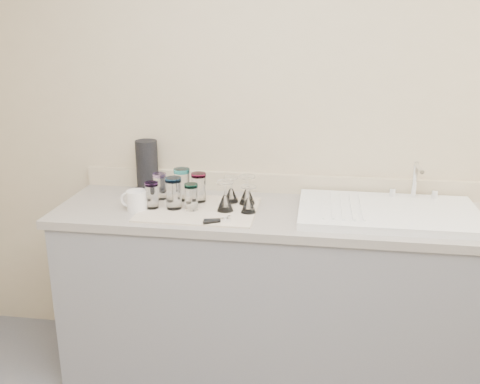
% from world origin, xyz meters
% --- Properties ---
extents(room_envelope, '(3.54, 3.50, 2.52)m').
position_xyz_m(room_envelope, '(0.00, 0.00, 1.56)').
color(room_envelope, '#5A595F').
rests_on(room_envelope, ground).
extents(counter_unit, '(2.06, 0.62, 0.90)m').
position_xyz_m(counter_unit, '(0.00, 1.20, 0.45)').
color(counter_unit, slate).
rests_on(counter_unit, ground).
extents(sink_unit, '(0.82, 0.50, 0.22)m').
position_xyz_m(sink_unit, '(0.55, 1.20, 0.92)').
color(sink_unit, white).
rests_on(sink_unit, counter_unit).
extents(dish_towel, '(0.55, 0.42, 0.01)m').
position_xyz_m(dish_towel, '(-0.34, 1.15, 0.90)').
color(dish_towel, silver).
rests_on(dish_towel, counter_unit).
extents(tumbler_teal, '(0.07, 0.07, 0.13)m').
position_xyz_m(tumbler_teal, '(-0.56, 1.27, 0.98)').
color(tumbler_teal, white).
rests_on(tumbler_teal, dish_towel).
extents(tumbler_cyan, '(0.08, 0.08, 0.16)m').
position_xyz_m(tumbler_cyan, '(-0.45, 1.27, 0.99)').
color(tumbler_cyan, white).
rests_on(tumbler_cyan, dish_towel).
extents(tumbler_purple, '(0.07, 0.07, 0.15)m').
position_xyz_m(tumbler_purple, '(-0.36, 1.25, 0.98)').
color(tumbler_purple, white).
rests_on(tumbler_purple, dish_towel).
extents(tumbler_magenta, '(0.06, 0.06, 0.13)m').
position_xyz_m(tumbler_magenta, '(-0.56, 1.12, 0.97)').
color(tumbler_magenta, white).
rests_on(tumbler_magenta, dish_towel).
extents(tumbler_blue, '(0.08, 0.08, 0.15)m').
position_xyz_m(tumbler_blue, '(-0.45, 1.13, 0.99)').
color(tumbler_blue, white).
rests_on(tumbler_blue, dish_towel).
extents(tumbler_lavender, '(0.06, 0.06, 0.13)m').
position_xyz_m(tumbler_lavender, '(-0.36, 1.12, 0.97)').
color(tumbler_lavender, white).
rests_on(tumbler_lavender, dish_towel).
extents(goblet_back_left, '(0.07, 0.07, 0.13)m').
position_xyz_m(goblet_back_left, '(-0.20, 1.27, 0.95)').
color(goblet_back_left, white).
rests_on(goblet_back_left, dish_towel).
extents(goblet_back_right, '(0.08, 0.08, 0.14)m').
position_xyz_m(goblet_back_right, '(-0.12, 1.26, 0.96)').
color(goblet_back_right, white).
rests_on(goblet_back_right, dish_towel).
extents(goblet_front_left, '(0.08, 0.08, 0.14)m').
position_xyz_m(goblet_front_left, '(-0.21, 1.14, 0.96)').
color(goblet_front_left, white).
rests_on(goblet_front_left, dish_towel).
extents(goblet_front_right, '(0.07, 0.07, 0.13)m').
position_xyz_m(goblet_front_right, '(-0.09, 1.13, 0.95)').
color(goblet_front_right, white).
rests_on(goblet_front_right, dish_towel).
extents(can_opener, '(0.12, 0.08, 0.02)m').
position_xyz_m(can_opener, '(-0.21, 0.98, 0.92)').
color(can_opener, silver).
rests_on(can_opener, dish_towel).
extents(white_mug, '(0.14, 0.11, 0.10)m').
position_xyz_m(white_mug, '(-0.63, 1.10, 0.95)').
color(white_mug, white).
rests_on(white_mug, counter_unit).
extents(paper_towel_roll, '(0.14, 0.14, 0.27)m').
position_xyz_m(paper_towel_roll, '(-0.67, 1.42, 1.03)').
color(paper_towel_roll, black).
rests_on(paper_towel_roll, counter_unit).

